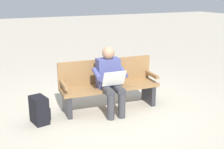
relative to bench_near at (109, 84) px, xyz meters
The scene contains 4 objects.
ground_plane 0.46m from the bench_near, 85.93° to the left, with size 40.00×40.00×0.00m, color #B7AD99.
bench_near is the anchor object (origin of this frame).
person_seated 0.29m from the bench_near, 72.52° to the left, with size 0.59×0.59×1.18m.
backpack 1.33m from the bench_near, ahead, with size 0.31×0.37×0.45m.
Camera 1 is at (2.11, 4.55, 2.10)m, focal length 46.55 mm.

